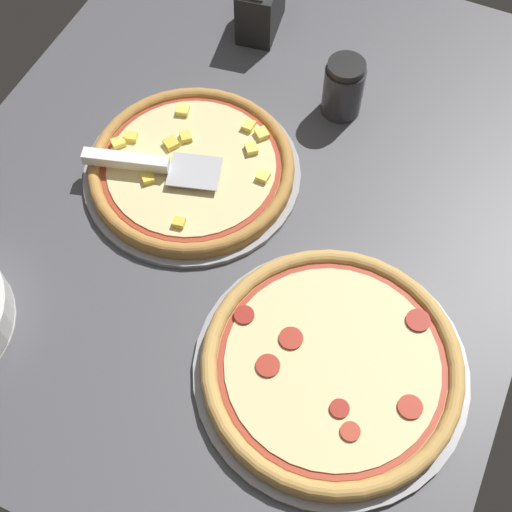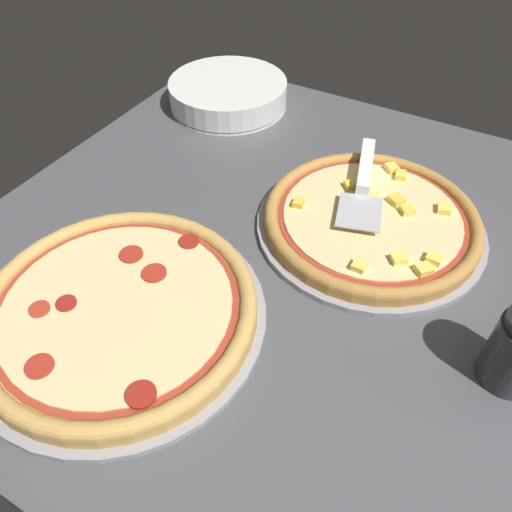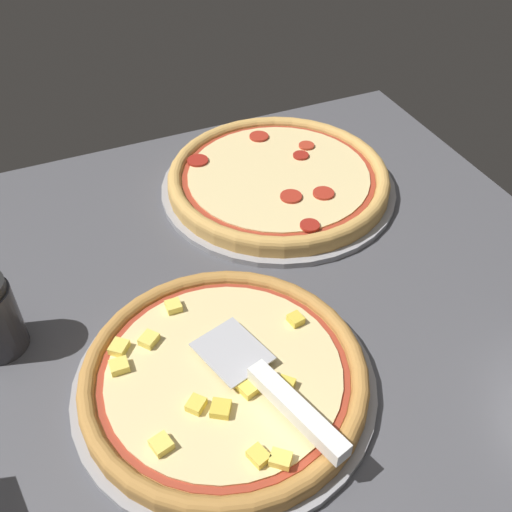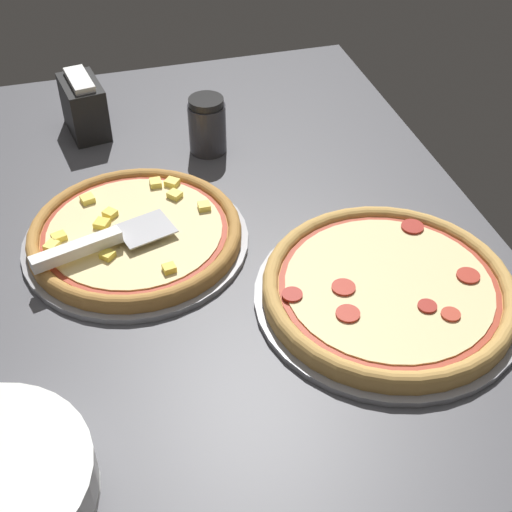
{
  "view_description": "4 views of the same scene",
  "coord_description": "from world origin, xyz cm",
  "px_view_note": "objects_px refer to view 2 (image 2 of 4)",
  "views": [
    {
      "loc": [
        63.75,
        30.44,
        98.49
      ],
      "look_at": [
        13.09,
        7.44,
        3.0
      ],
      "focal_mm": 50.0,
      "sensor_mm": 36.0,
      "label": 1
    },
    {
      "loc": [
        -12.26,
        52.34,
        55.42
      ],
      "look_at": [
        13.09,
        7.44,
        3.0
      ],
      "focal_mm": 35.0,
      "sensor_mm": 36.0,
      "label": 2
    },
    {
      "loc": [
        -12.45,
        -51.32,
        61.47
      ],
      "look_at": [
        13.09,
        7.44,
        3.0
      ],
      "focal_mm": 42.0,
      "sensor_mm": 36.0,
      "label": 3
    },
    {
      "loc": [
        93.42,
        -14.96,
        76.07
      ],
      "look_at": [
        13.09,
        7.44,
        3.0
      ],
      "focal_mm": 50.0,
      "sensor_mm": 36.0,
      "label": 4
    }
  ],
  "objects_px": {
    "pizza_front": "(372,218)",
    "serving_spatula": "(365,174)",
    "pizza_back": "(118,308)",
    "plate_stack": "(228,93)"
  },
  "relations": [
    {
      "from": "pizza_back",
      "to": "pizza_front",
      "type": "bearing_deg",
      "value": -124.12
    },
    {
      "from": "pizza_front",
      "to": "plate_stack",
      "type": "xyz_separation_m",
      "value": [
        0.42,
        -0.23,
        0.01
      ]
    },
    {
      "from": "pizza_front",
      "to": "serving_spatula",
      "type": "distance_m",
      "value": 0.09
    },
    {
      "from": "pizza_back",
      "to": "serving_spatula",
      "type": "bearing_deg",
      "value": -114.37
    },
    {
      "from": "pizza_front",
      "to": "pizza_back",
      "type": "bearing_deg",
      "value": 55.88
    },
    {
      "from": "pizza_front",
      "to": "plate_stack",
      "type": "bearing_deg",
      "value": -29.22
    },
    {
      "from": "serving_spatula",
      "to": "plate_stack",
      "type": "xyz_separation_m",
      "value": [
        0.37,
        -0.16,
        -0.02
      ]
    },
    {
      "from": "pizza_back",
      "to": "serving_spatula",
      "type": "distance_m",
      "value": 0.46
    },
    {
      "from": "pizza_front",
      "to": "pizza_back",
      "type": "relative_size",
      "value": 0.92
    },
    {
      "from": "plate_stack",
      "to": "serving_spatula",
      "type": "bearing_deg",
      "value": 156.89
    }
  ]
}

